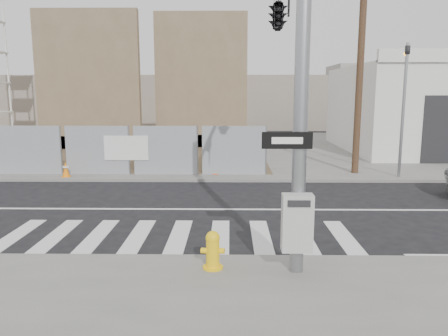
{
  "coord_description": "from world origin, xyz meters",
  "views": [
    {
      "loc": [
        1.24,
        -12.65,
        3.46
      ],
      "look_at": [
        1.07,
        -0.81,
        1.4
      ],
      "focal_mm": 35.0,
      "sensor_mm": 36.0,
      "label": 1
    }
  ],
  "objects_px": {
    "fire_hydrant": "(213,250)",
    "traffic_cone_c": "(66,169)",
    "traffic_cone_d": "(217,165)",
    "signal_pole": "(284,35)"
  },
  "relations": [
    {
      "from": "signal_pole",
      "to": "traffic_cone_c",
      "type": "height_order",
      "value": "signal_pole"
    },
    {
      "from": "fire_hydrant",
      "to": "traffic_cone_c",
      "type": "distance_m",
      "value": 11.07
    },
    {
      "from": "traffic_cone_c",
      "to": "fire_hydrant",
      "type": "bearing_deg",
      "value": -55.66
    },
    {
      "from": "traffic_cone_d",
      "to": "signal_pole",
      "type": "bearing_deg",
      "value": -76.03
    },
    {
      "from": "signal_pole",
      "to": "traffic_cone_d",
      "type": "xyz_separation_m",
      "value": [
        -1.8,
        7.22,
        -4.28
      ]
    },
    {
      "from": "signal_pole",
      "to": "traffic_cone_c",
      "type": "bearing_deg",
      "value": 140.39
    },
    {
      "from": "fire_hydrant",
      "to": "traffic_cone_d",
      "type": "bearing_deg",
      "value": 103.8
    },
    {
      "from": "traffic_cone_d",
      "to": "traffic_cone_c",
      "type": "bearing_deg",
      "value": -173.01
    },
    {
      "from": "traffic_cone_c",
      "to": "traffic_cone_d",
      "type": "relative_size",
      "value": 0.81
    },
    {
      "from": "signal_pole",
      "to": "traffic_cone_d",
      "type": "relative_size",
      "value": 9.04
    }
  ]
}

